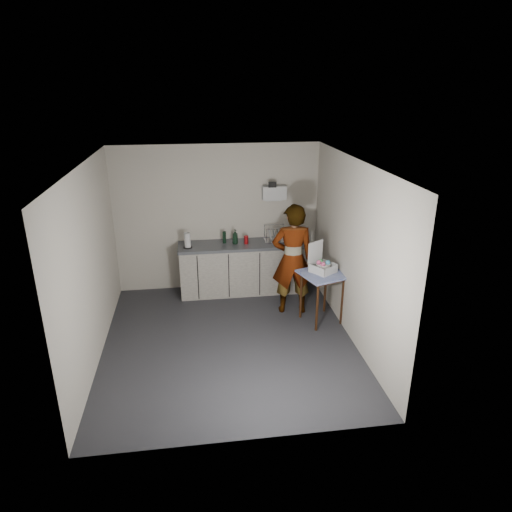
{
  "coord_description": "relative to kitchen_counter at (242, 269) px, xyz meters",
  "views": [
    {
      "loc": [
        -0.43,
        -5.81,
        3.57
      ],
      "look_at": [
        0.47,
        0.45,
        1.15
      ],
      "focal_mm": 32.0,
      "sensor_mm": 36.0,
      "label": 1
    }
  ],
  "objects": [
    {
      "name": "dish_rack",
      "position": [
        0.59,
        0.06,
        0.55
      ],
      "size": [
        0.39,
        0.29,
        0.27
      ],
      "color": "silver",
      "rests_on": "kitchen_counter"
    },
    {
      "name": "soda_can",
      "position": [
        0.07,
        -0.01,
        0.55
      ],
      "size": [
        0.07,
        0.07,
        0.14
      ],
      "primitive_type": "cylinder",
      "color": "red",
      "rests_on": "kitchen_counter"
    },
    {
      "name": "paper_towel",
      "position": [
        -0.95,
        -0.08,
        0.61
      ],
      "size": [
        0.15,
        0.15,
        0.27
      ],
      "color": "black",
      "rests_on": "kitchen_counter"
    },
    {
      "name": "wall_back",
      "position": [
        -0.4,
        0.29,
        0.87
      ],
      "size": [
        3.6,
        0.02,
        2.6
      ],
      "primitive_type": "cube",
      "color": "beige",
      "rests_on": "ground"
    },
    {
      "name": "wall_left",
      "position": [
        -2.19,
        -1.7,
        0.87
      ],
      "size": [
        0.02,
        4.0,
        2.6
      ],
      "primitive_type": "cube",
      "color": "beige",
      "rests_on": "ground"
    },
    {
      "name": "dark_bottle",
      "position": [
        -0.31,
        0.07,
        0.59
      ],
      "size": [
        0.06,
        0.06,
        0.21
      ],
      "primitive_type": "cylinder",
      "color": "black",
      "rests_on": "kitchen_counter"
    },
    {
      "name": "bakery_box",
      "position": [
        1.1,
        -1.21,
        0.49
      ],
      "size": [
        0.46,
        0.46,
        0.46
      ],
      "rotation": [
        0.0,
        0.0,
        0.59
      ],
      "color": "silver",
      "rests_on": "side_table"
    },
    {
      "name": "ceiling",
      "position": [
        -0.4,
        -1.7,
        2.17
      ],
      "size": [
        3.6,
        4.0,
        0.01
      ],
      "primitive_type": "cube",
      "color": "silver",
      "rests_on": "wall_back"
    },
    {
      "name": "standing_man",
      "position": [
        0.71,
        -0.88,
        0.49
      ],
      "size": [
        0.7,
        0.5,
        1.82
      ],
      "primitive_type": "imported",
      "rotation": [
        0.0,
        0.0,
        3.05
      ],
      "color": "#B2A593",
      "rests_on": "ground"
    },
    {
      "name": "kitchen_counter",
      "position": [
        0.0,
        0.0,
        0.0
      ],
      "size": [
        2.24,
        0.62,
        0.91
      ],
      "color": "black",
      "rests_on": "ground"
    },
    {
      "name": "wall_shelf",
      "position": [
        0.6,
        0.22,
        1.32
      ],
      "size": [
        0.42,
        0.18,
        0.37
      ],
      "color": "silver",
      "rests_on": "ground"
    },
    {
      "name": "wall_right",
      "position": [
        1.39,
        -1.7,
        0.87
      ],
      "size": [
        0.02,
        4.0,
        2.6
      ],
      "primitive_type": "cube",
      "color": "beige",
      "rests_on": "ground"
    },
    {
      "name": "ground",
      "position": [
        -0.4,
        -1.7,
        -0.43
      ],
      "size": [
        4.0,
        4.0,
        0.0
      ],
      "primitive_type": "plane",
      "color": "#2D2D32",
      "rests_on": "ground"
    },
    {
      "name": "side_table",
      "position": [
        1.1,
        -1.28,
        0.28
      ],
      "size": [
        0.79,
        0.79,
        0.81
      ],
      "rotation": [
        0.0,
        0.0,
        0.32
      ],
      "color": "#351A0C",
      "rests_on": "ground"
    },
    {
      "name": "soap_bottle",
      "position": [
        -0.12,
        0.0,
        0.61
      ],
      "size": [
        0.13,
        0.13,
        0.26
      ],
      "primitive_type": "imported",
      "rotation": [
        0.0,
        0.0,
        0.34
      ],
      "color": "black",
      "rests_on": "kitchen_counter"
    }
  ]
}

